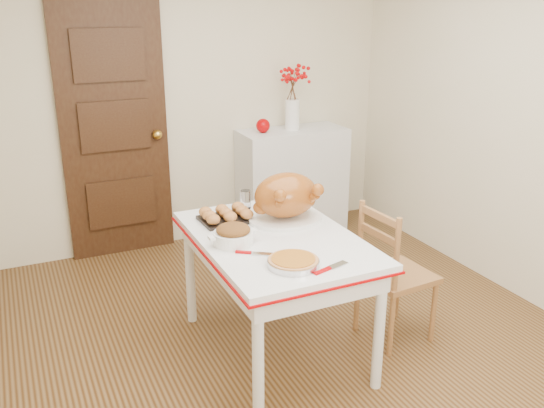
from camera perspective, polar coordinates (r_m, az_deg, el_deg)
name	(u,v)px	position (r m, az deg, el deg)	size (l,w,h in m)	color
floor	(303,347)	(3.78, 2.99, -13.71)	(3.50, 4.00, 0.00)	#40230C
wall_back	(195,99)	(5.09, -7.46, 10.04)	(3.50, 0.00, 2.50)	beige
wall_right	(536,126)	(4.36, 24.26, 6.94)	(0.00, 4.00, 2.50)	beige
door_back	(115,133)	(4.94, -15.04, 6.66)	(0.85, 0.06, 2.06)	black
sideboard	(292,181)	(5.37, 1.97, 2.23)	(0.96, 0.43, 0.96)	silver
kitchen_table	(276,295)	(3.55, 0.34, -8.84)	(0.88, 1.28, 0.77)	white
chair_oak	(397,272)	(3.77, 12.09, -6.47)	(0.40, 0.40, 0.90)	#9A6134
berry_vase	(293,98)	(5.19, 2.01, 10.24)	(0.29, 0.29, 0.56)	white
apple	(263,126)	(5.11, -0.88, 7.62)	(0.12, 0.12, 0.12)	#A40003
turkey_platter	(286,198)	(3.57, 1.37, 0.61)	(0.47, 0.38, 0.30)	#994E1D
pumpkin_pie	(293,261)	(3.01, 2.08, -5.54)	(0.27, 0.27, 0.06)	#AA611A
stuffing_dish	(233,235)	(3.27, -3.78, -2.99)	(0.29, 0.22, 0.11)	brown
rolls_tray	(226,214)	(3.61, -4.49, -1.02)	(0.31, 0.24, 0.08)	#B16E2B
pie_server	(331,267)	(3.01, 5.72, -6.16)	(0.23, 0.06, 0.01)	silver
carving_knife	(258,253)	(3.15, -1.41, -4.80)	(0.24, 0.06, 0.01)	silver
drinking_glass	(245,199)	(3.82, -2.60, 0.46)	(0.07, 0.07, 0.12)	white
shaker_pair	(289,199)	(3.87, 1.63, 0.47)	(0.09, 0.03, 0.09)	white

